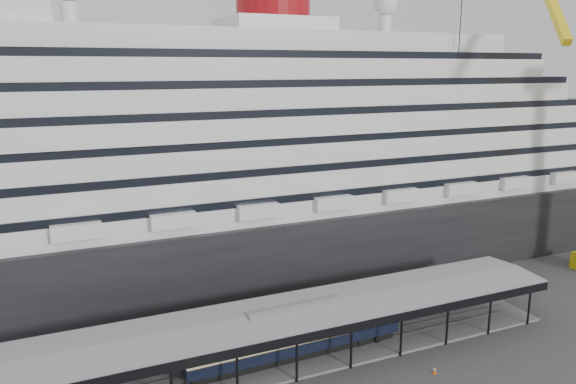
# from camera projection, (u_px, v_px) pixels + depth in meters

# --- Properties ---
(ground) EXTENTS (200.00, 200.00, 0.00)m
(ground) POSITION_uv_depth(u_px,v_px,m) (329.00, 379.00, 52.32)
(ground) COLOR #353538
(ground) RESTS_ON ground
(cruise_ship) EXTENTS (130.00, 30.00, 43.90)m
(cruise_ship) POSITION_uv_depth(u_px,v_px,m) (220.00, 142.00, 76.77)
(cruise_ship) COLOR black
(cruise_ship) RESTS_ON ground
(platform_canopy) EXTENTS (56.00, 9.18, 5.30)m
(platform_canopy) POSITION_uv_depth(u_px,v_px,m) (305.00, 333.00, 56.25)
(platform_canopy) COLOR slate
(platform_canopy) RESTS_ON ground
(pullman_carriage) EXTENTS (23.11, 3.59, 22.62)m
(pullman_carriage) POSITION_uv_depth(u_px,v_px,m) (296.00, 332.00, 55.72)
(pullman_carriage) COLOR black
(pullman_carriage) RESTS_ON ground
(traffic_cone_right) EXTENTS (0.43, 0.43, 0.72)m
(traffic_cone_right) POSITION_uv_depth(u_px,v_px,m) (435.00, 370.00, 53.26)
(traffic_cone_right) COLOR #D5540B
(traffic_cone_right) RESTS_ON ground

